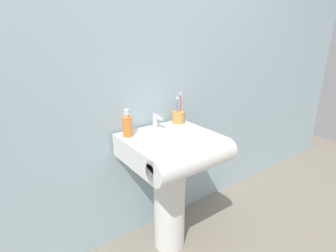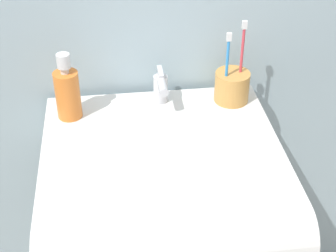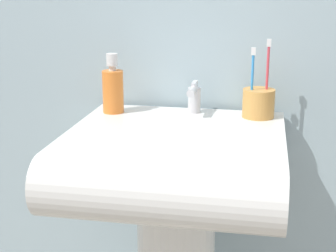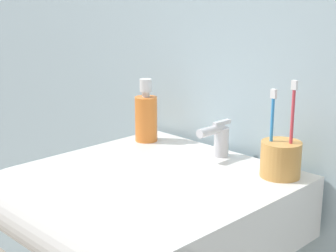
{
  "view_description": "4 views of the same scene",
  "coord_description": "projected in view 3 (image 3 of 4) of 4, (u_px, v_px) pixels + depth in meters",
  "views": [
    {
      "loc": [
        -0.89,
        -1.21,
        1.4
      ],
      "look_at": [
        -0.03,
        -0.02,
        0.9
      ],
      "focal_mm": 28.0,
      "sensor_mm": 36.0,
      "label": 1
    },
    {
      "loc": [
        -0.1,
        -0.93,
        1.53
      ],
      "look_at": [
        0.02,
        0.01,
        0.86
      ],
      "focal_mm": 55.0,
      "sensor_mm": 36.0,
      "label": 2
    },
    {
      "loc": [
        0.21,
        -1.24,
        1.2
      ],
      "look_at": [
        -0.02,
        -0.01,
        0.83
      ],
      "focal_mm": 55.0,
      "sensor_mm": 36.0,
      "label": 3
    },
    {
      "loc": [
        0.79,
        -0.76,
        1.22
      ],
      "look_at": [
        0.0,
        0.02,
        0.93
      ],
      "focal_mm": 55.0,
      "sensor_mm": 36.0,
      "label": 4
    }
  ],
  "objects": [
    {
      "name": "sink_basin",
      "position": [
        173.0,
        164.0,
        1.28
      ],
      "size": [
        0.55,
        0.54,
        0.14
      ],
      "color": "white",
      "rests_on": "sink_pedestal"
    },
    {
      "name": "toothbrush_cup",
      "position": [
        259.0,
        102.0,
        1.42
      ],
      "size": [
        0.09,
        0.09,
        0.22
      ],
      "color": "#D19347",
      "rests_on": "sink_basin"
    },
    {
      "name": "faucet",
      "position": [
        194.0,
        97.0,
        1.46
      ],
      "size": [
        0.04,
        0.11,
        0.09
      ],
      "color": "silver",
      "rests_on": "sink_basin"
    },
    {
      "name": "soap_bottle",
      "position": [
        113.0,
        89.0,
        1.47
      ],
      "size": [
        0.06,
        0.06,
        0.17
      ],
      "color": "orange",
      "rests_on": "sink_basin"
    }
  ]
}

